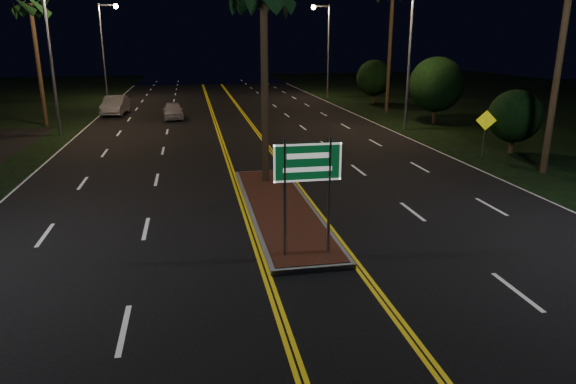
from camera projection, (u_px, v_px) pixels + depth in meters
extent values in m
plane|color=black|center=(334.00, 309.00, 11.39)|extent=(120.00, 120.00, 0.00)
cube|color=gray|center=(280.00, 208.00, 17.96)|extent=(2.25, 10.25, 0.15)
cube|color=#592819|center=(280.00, 206.00, 17.94)|extent=(2.00, 10.00, 0.02)
cylinder|color=gray|center=(285.00, 199.00, 13.42)|extent=(0.08, 0.08, 3.20)
cylinder|color=gray|center=(329.00, 196.00, 13.64)|extent=(0.08, 0.08, 3.20)
cube|color=#07471E|center=(308.00, 162.00, 13.26)|extent=(1.80, 0.04, 1.00)
cube|color=white|center=(308.00, 163.00, 13.23)|extent=(1.80, 0.01, 1.00)
cylinder|color=gray|center=(51.00, 61.00, 30.75)|extent=(0.18, 0.18, 9.00)
cylinder|color=gray|center=(103.00, 53.00, 49.59)|extent=(0.18, 0.18, 9.00)
cube|color=gray|center=(107.00, 5.00, 48.48)|extent=(1.60, 0.12, 0.12)
sphere|color=#FFBA72|center=(116.00, 6.00, 48.65)|extent=(0.44, 0.44, 0.44)
cylinder|color=gray|center=(409.00, 60.00, 32.77)|extent=(0.18, 0.18, 9.00)
cylinder|color=gray|center=(328.00, 52.00, 51.60)|extent=(0.18, 0.18, 9.00)
cube|color=gray|center=(321.00, 6.00, 50.22)|extent=(1.60, 0.12, 0.12)
sphere|color=#FFBA72|center=(313.00, 7.00, 50.10)|extent=(0.44, 0.44, 0.44)
cylinder|color=#382819|center=(265.00, 92.00, 20.21)|extent=(0.28, 0.28, 7.50)
cylinder|color=#382819|center=(39.00, 66.00, 34.35)|extent=(0.28, 0.28, 8.00)
cylinder|color=#382819|center=(557.00, 76.00, 21.81)|extent=(0.28, 0.28, 8.50)
cylinder|color=#382819|center=(390.00, 52.00, 40.55)|extent=(0.28, 0.28, 9.50)
cylinder|color=#382819|center=(511.00, 145.00, 26.84)|extent=(0.24, 0.24, 0.90)
sphere|color=black|center=(515.00, 116.00, 26.41)|extent=(2.70, 2.70, 2.70)
cylinder|color=#382819|center=(434.00, 115.00, 36.29)|extent=(0.24, 0.24, 1.26)
sphere|color=black|center=(436.00, 84.00, 35.69)|extent=(3.78, 3.78, 3.78)
cylinder|color=#382819|center=(373.00, 98.00, 47.58)|extent=(0.24, 0.24, 1.08)
sphere|color=black|center=(374.00, 78.00, 47.07)|extent=(3.24, 3.24, 3.24)
imported|color=silver|center=(173.00, 109.00, 38.46)|extent=(2.06, 4.39, 1.43)
imported|color=#AFAFB9|center=(115.00, 104.00, 40.72)|extent=(2.52, 5.20, 1.69)
cylinder|color=gray|center=(484.00, 137.00, 25.77)|extent=(0.07, 0.07, 2.07)
cube|color=yellow|center=(486.00, 120.00, 25.51)|extent=(0.97, 0.31, 1.00)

